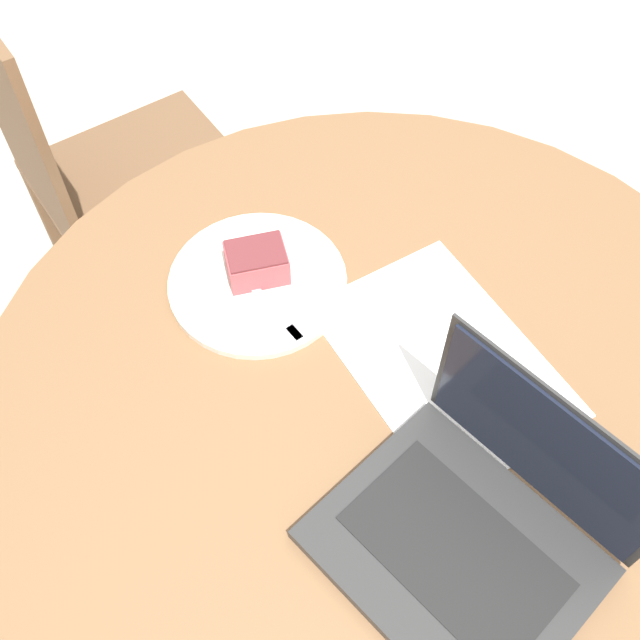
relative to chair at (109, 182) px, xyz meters
The scene contains 8 objects.
ground_plane 0.97m from the chair, ahead, with size 12.00×12.00×0.00m, color #B7AD9E.
dining_table 0.84m from the chair, ahead, with size 1.12×1.12×0.74m.
chair is the anchor object (origin of this frame).
paper_document 0.88m from the chair, 11.39° to the left, with size 0.36×0.26×0.00m.
plate 0.63m from the chair, ahead, with size 0.26×0.26×0.01m.
cake_slice 0.64m from the chair, ahead, with size 0.09×0.10×0.05m.
fork 0.69m from the chair, ahead, with size 0.17×0.03×0.00m.
laptop 1.08m from the chair, ahead, with size 0.33×0.30×0.21m.
Camera 1 is at (0.34, -0.35, 1.62)m, focal length 42.00 mm.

